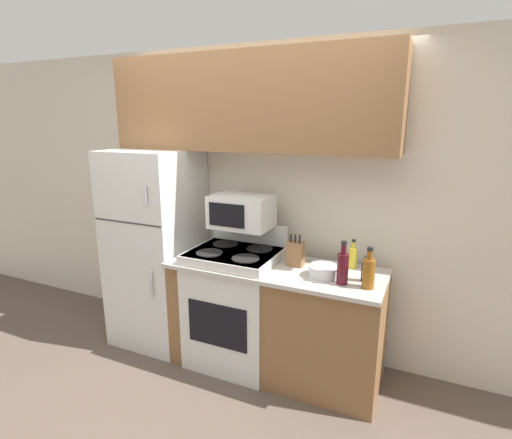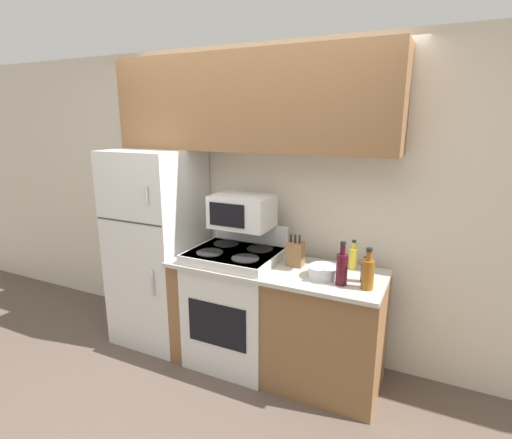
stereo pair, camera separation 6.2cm
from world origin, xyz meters
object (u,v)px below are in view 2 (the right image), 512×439
Objects in this scene: knife_block at (295,254)px; bowl at (323,271)px; refrigerator at (158,247)px; bottle_cooking_spray at (353,258)px; bottle_wine_red at (342,268)px; bottle_whiskey at (368,273)px; microwave at (242,211)px; stove at (236,305)px; bottle_soy_sauce at (365,272)px.

knife_block reaches higher than bowl.
refrigerator is at bearing 176.04° from bowl.
bottle_wine_red reaches higher than bottle_cooking_spray.
microwave is at bearing 167.04° from bottle_whiskey.
knife_block is 1.11× the size of bottle_cooking_spray.
refrigerator is 5.72× the size of bottle_wine_red.
stove is 2.37× the size of microwave.
bottle_soy_sauce is (0.28, 0.03, 0.03)m from bowl.
knife_block reaches higher than bottle_cooking_spray.
bottle_cooking_spray is at bearing 13.12° from stove.
knife_block is 0.88× the size of bottle_whiskey.
bottle_soy_sauce is (1.82, -0.07, 0.10)m from refrigerator.
bottle_cooking_spray reaches higher than bottle_soy_sauce.
bottle_cooking_spray reaches higher than bowl.
microwave is 1.05m from bottle_soy_sauce.
refrigerator is 3.64× the size of microwave.
stove reaches higher than bottle_soy_sauce.
refrigerator is at bearing 177.69° from bottle_soy_sauce.
knife_block is 0.45m from bottle_wine_red.
bottle_soy_sauce is at bearing 40.00° from bottle_wine_red.
bottle_wine_red is (1.69, -0.18, 0.15)m from refrigerator.
refrigerator is at bearing 175.77° from stove.
microwave is at bearing -174.34° from bottle_cooking_spray.
bottle_cooking_spray is at bearing 120.32° from bottle_soy_sauce.
bowl is 0.79× the size of bottle_whiskey.
bottle_cooking_spray is 0.37m from bottle_whiskey.
bottle_soy_sauce is at bearing -0.75° from stove.
microwave is 1.57× the size of bottle_wine_red.
knife_block is 0.42m from bottle_cooking_spray.
microwave is 2.62× the size of bottle_soy_sauce.
microwave reaches higher than bottle_wine_red.
bottle_soy_sauce is 0.64× the size of bottle_whiskey.
stove is at bearing -170.91° from knife_block.
refrigerator is 1.87m from bottle_whiskey.
refrigerator is 7.79× the size of bowl.
microwave is 2.14× the size of bowl.
refrigerator reaches higher than knife_block.
bowl is at bearing 166.49° from bottle_whiskey.
bottle_soy_sauce is at bearing -59.68° from bottle_cooking_spray.
bowl is at bearing -173.07° from bottle_soy_sauce.
bottle_soy_sauce is 0.12m from bottle_whiskey.
bottle_cooking_spray is 0.73× the size of bottle_wine_red.
refrigerator is 0.90m from stove.
bottle_wine_red reaches higher than bowl.
refrigerator is 1.55m from bowl.
microwave is at bearing 174.90° from knife_block.
bottle_cooking_spray is at bearing 5.66° from microwave.
bottle_whiskey is (0.57, -0.20, 0.02)m from knife_block.
bottle_wine_red is (-0.13, -0.11, 0.05)m from bottle_soy_sauce.
bowl is 0.33m from bottle_whiskey.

